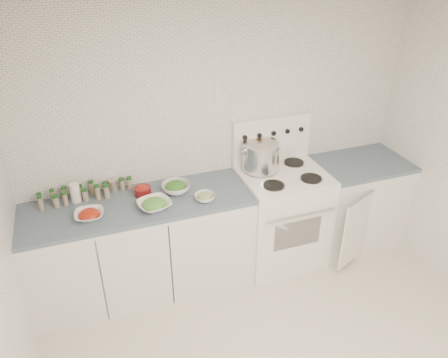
{
  "coord_description": "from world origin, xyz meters",
  "views": [
    {
      "loc": [
        -1.17,
        -1.84,
        2.8
      ],
      "look_at": [
        -0.1,
        1.14,
        1.01
      ],
      "focal_mm": 35.0,
      "sensor_mm": 36.0,
      "label": 1
    }
  ],
  "objects_px": {
    "bowl_tomato": "(89,215)",
    "bowl_snowpea": "(154,204)",
    "stove": "(281,214)",
    "stock_pot": "(261,155)"
  },
  "relations": [
    {
      "from": "bowl_tomato",
      "to": "bowl_snowpea",
      "type": "distance_m",
      "value": 0.5
    },
    {
      "from": "stove",
      "to": "stock_pot",
      "type": "relative_size",
      "value": 3.89
    },
    {
      "from": "bowl_snowpea",
      "to": "stock_pot",
      "type": "bearing_deg",
      "value": 14.07
    },
    {
      "from": "stove",
      "to": "bowl_snowpea",
      "type": "relative_size",
      "value": 4.45
    },
    {
      "from": "stock_pot",
      "to": "bowl_tomato",
      "type": "relative_size",
      "value": 1.48
    },
    {
      "from": "stove",
      "to": "stock_pot",
      "type": "bearing_deg",
      "value": 141.07
    },
    {
      "from": "stove",
      "to": "bowl_snowpea",
      "type": "height_order",
      "value": "stove"
    },
    {
      "from": "stove",
      "to": "bowl_tomato",
      "type": "xyz_separation_m",
      "value": [
        -1.69,
        -0.09,
        0.43
      ]
    },
    {
      "from": "stock_pot",
      "to": "bowl_snowpea",
      "type": "distance_m",
      "value": 1.06
    },
    {
      "from": "bowl_snowpea",
      "to": "stove",
      "type": "bearing_deg",
      "value": 5.74
    }
  ]
}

